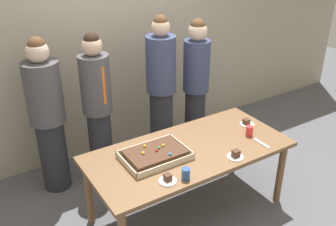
% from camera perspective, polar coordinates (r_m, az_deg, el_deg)
% --- Properties ---
extents(ground_plane, '(12.00, 12.00, 0.00)m').
position_cam_1_polar(ground_plane, '(3.97, 2.90, -14.31)').
color(ground_plane, '#5B5B60').
extents(interior_back_panel, '(8.00, 0.12, 3.00)m').
position_cam_1_polar(interior_back_panel, '(4.53, -8.50, 12.33)').
color(interior_back_panel, '#B2A893').
rests_on(interior_back_panel, ground_plane).
extents(party_table, '(1.91, 0.90, 0.72)m').
position_cam_1_polar(party_table, '(3.58, 3.14, -6.53)').
color(party_table, brown).
rests_on(party_table, ground_plane).
extents(sheet_cake, '(0.58, 0.41, 0.10)m').
position_cam_1_polar(sheet_cake, '(3.39, -1.94, -6.25)').
color(sheet_cake, beige).
rests_on(sheet_cake, party_table).
extents(plated_slice_near_left, '(0.15, 0.15, 0.06)m').
position_cam_1_polar(plated_slice_near_left, '(4.03, 11.74, -1.48)').
color(plated_slice_near_left, white).
rests_on(plated_slice_near_left, party_table).
extents(plated_slice_near_right, '(0.15, 0.15, 0.07)m').
position_cam_1_polar(plated_slice_near_right, '(3.46, 10.09, -6.26)').
color(plated_slice_near_right, white).
rests_on(plated_slice_near_right, party_table).
extents(plated_slice_far_left, '(0.15, 0.15, 0.07)m').
position_cam_1_polar(plated_slice_far_left, '(3.12, -0.04, -9.93)').
color(plated_slice_far_left, white).
rests_on(plated_slice_far_left, party_table).
extents(drink_cup_nearest, '(0.07, 0.07, 0.10)m').
position_cam_1_polar(drink_cup_nearest, '(3.13, 2.69, -9.12)').
color(drink_cup_nearest, '#2D5199').
rests_on(drink_cup_nearest, party_table).
extents(drink_cup_middle, '(0.07, 0.07, 0.10)m').
position_cam_1_polar(drink_cup_middle, '(3.82, 12.12, -2.64)').
color(drink_cup_middle, red).
rests_on(drink_cup_middle, party_table).
extents(cake_server_utensil, '(0.03, 0.20, 0.01)m').
position_cam_1_polar(cake_server_utensil, '(3.73, 13.88, -4.43)').
color(cake_server_utensil, silver).
rests_on(cake_server_utensil, party_table).
extents(person_serving_front, '(0.31, 0.31, 1.68)m').
position_cam_1_polar(person_serving_front, '(4.01, -10.52, 0.78)').
color(person_serving_front, '#28282D').
rests_on(person_serving_front, ground_plane).
extents(person_green_shirt_behind, '(0.33, 0.33, 1.77)m').
position_cam_1_polar(person_green_shirt_behind, '(4.25, -1.04, 3.39)').
color(person_green_shirt_behind, '#28282D').
rests_on(person_green_shirt_behind, ground_plane).
extents(person_striped_tie_right, '(0.31, 0.31, 1.67)m').
position_cam_1_polar(person_striped_tie_right, '(4.49, 4.20, 4.19)').
color(person_striped_tie_right, '#28282D').
rests_on(person_striped_tie_right, ground_plane).
extents(person_left_edge_reaching, '(0.36, 0.36, 1.68)m').
position_cam_1_polar(person_left_edge_reaching, '(4.01, -17.64, -0.34)').
color(person_left_edge_reaching, '#28282D').
rests_on(person_left_edge_reaching, ground_plane).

